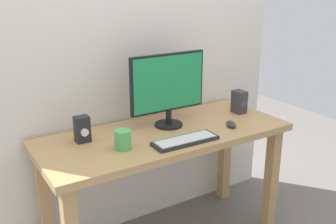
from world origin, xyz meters
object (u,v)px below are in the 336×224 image
object	(u,v)px
mouse	(231,124)
speaker_right	(239,102)
desk	(165,150)
audio_controller	(82,129)
monitor	(168,87)
keyboard_primary	(185,141)
coffee_mug	(123,140)

from	to	relation	value
mouse	speaker_right	xyz separation A→B (m)	(0.22, 0.18, 0.06)
desk	audio_controller	distance (m)	0.52
monitor	audio_controller	bearing A→B (deg)	176.50
monitor	keyboard_primary	size ratio (longest dim) A/B	1.30
keyboard_primary	mouse	size ratio (longest dim) A/B	3.93
keyboard_primary	speaker_right	world-z (taller)	speaker_right
coffee_mug	desk	bearing A→B (deg)	16.11
speaker_right	mouse	bearing A→B (deg)	-140.82
keyboard_primary	audio_controller	world-z (taller)	audio_controller
keyboard_primary	audio_controller	bearing A→B (deg)	146.77
monitor	mouse	distance (m)	0.45
speaker_right	audio_controller	world-z (taller)	speaker_right
desk	speaker_right	world-z (taller)	speaker_right
monitor	audio_controller	xyz separation A→B (m)	(-0.54, 0.03, -0.17)
audio_controller	monitor	bearing A→B (deg)	-3.50
desk	monitor	distance (m)	0.38
desk	monitor	bearing A→B (deg)	48.45
keyboard_primary	mouse	xyz separation A→B (m)	(0.38, 0.05, 0.01)
monitor	audio_controller	size ratio (longest dim) A/B	3.38
keyboard_primary	mouse	world-z (taller)	mouse
desk	keyboard_primary	size ratio (longest dim) A/B	3.93
keyboard_primary	speaker_right	bearing A→B (deg)	21.38
speaker_right	audio_controller	distance (m)	1.08
coffee_mug	monitor	bearing A→B (deg)	24.02
desk	monitor	size ratio (longest dim) A/B	3.01
monitor	keyboard_primary	world-z (taller)	monitor
speaker_right	audio_controller	xyz separation A→B (m)	(-1.08, 0.08, -0.00)
desk	speaker_right	bearing A→B (deg)	3.50
desk	keyboard_primary	xyz separation A→B (m)	(0.01, -0.20, 0.13)
mouse	audio_controller	size ratio (longest dim) A/B	0.66
speaker_right	coffee_mug	size ratio (longest dim) A/B	1.44
audio_controller	coffee_mug	xyz separation A→B (m)	(0.15, -0.21, -0.02)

